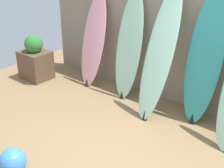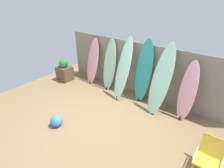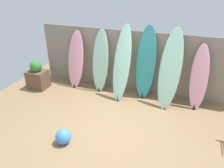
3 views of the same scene
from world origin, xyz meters
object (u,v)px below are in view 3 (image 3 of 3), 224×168
Objects in this scene: surfboard_pink_0 at (76,60)px; surfboard_seafoam_2 at (122,64)px; surfboard_seafoam_4 at (170,69)px; planter_box at (38,76)px; surfboard_teal_3 at (146,64)px; surfboard_seafoam_1 at (100,61)px; surfboard_pink_5 at (199,78)px; beach_ball at (63,136)px.

surfboard_pink_0 is 1.55m from surfboard_seafoam_2.
surfboard_seafoam_4 is 3.95m from planter_box.
planter_box is (-3.20, -0.62, -0.61)m from surfboard_teal_3.
surfboard_seafoam_4 is (2.01, -0.17, 0.10)m from surfboard_seafoam_1.
surfboard_pink_5 is at bearing 9.89° from surfboard_seafoam_4.
surfboard_pink_0 is 1.29m from planter_box.
surfboard_seafoam_4 is at bearing 52.28° from beach_ball.
surfboard_teal_3 reaches higher than surfboard_pink_5.
surfboard_seafoam_2 reaches higher than surfboard_pink_0.
surfboard_pink_0 is 0.86× the size of surfboard_seafoam_2.
surfboard_seafoam_4 reaches higher than surfboard_pink_5.
surfboard_teal_3 is at bearing 21.43° from surfboard_seafoam_2.
surfboard_pink_0 reaches higher than surfboard_pink_5.
surfboard_pink_5 is (1.41, -0.09, -0.17)m from surfboard_teal_3.
surfboard_pink_0 is at bearing 173.04° from surfboard_seafoam_2.
surfboard_pink_0 is at bearing -178.60° from surfboard_teal_3.
surfboard_seafoam_2 is at bearing -15.06° from surfboard_seafoam_1.
surfboard_pink_0 is 2.83m from surfboard_seafoam_4.
surfboard_seafoam_2 is at bearing -158.57° from surfboard_teal_3.
planter_box is at bearing -174.05° from surfboard_seafoam_4.
surfboard_seafoam_1 is at bearing 17.11° from planter_box.
planter_box is (-4.61, -0.53, -0.44)m from surfboard_pink_5.
surfboard_teal_3 is (1.33, 0.05, 0.09)m from surfboard_seafoam_1.
surfboard_seafoam_4 is 0.76m from surfboard_pink_5.
surfboard_pink_0 is at bearing 179.39° from surfboard_pink_5.
surfboard_seafoam_4 reaches higher than surfboard_seafoam_1.
surfboard_teal_3 is 6.14× the size of beach_ball.
beach_ball is (0.19, -2.53, -0.74)m from surfboard_seafoam_1.
surfboard_pink_5 is 3.62m from beach_ball.
planter_box is at bearing -173.42° from surfboard_pink_5.
beach_ball is at bearing -43.47° from planter_box.
surfboard_pink_5 is 1.87× the size of planter_box.
planter_box is at bearing -162.89° from surfboard_seafoam_1.
surfboard_seafoam_1 is 0.91× the size of surfboard_teal_3.
surfboard_seafoam_2 reaches higher than beach_ball.
surfboard_seafoam_1 is 0.75m from surfboard_seafoam_2.
planter_box is 2.71× the size of beach_ball.
planter_box is (-1.87, -0.58, -0.52)m from surfboard_seafoam_1.
surfboard_seafoam_2 is 2.69m from planter_box.
surfboard_seafoam_1 is at bearing 0.43° from surfboard_pink_0.
beach_ball is at bearing -68.32° from surfboard_pink_0.
surfboard_seafoam_4 reaches higher than surfboard_seafoam_2.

